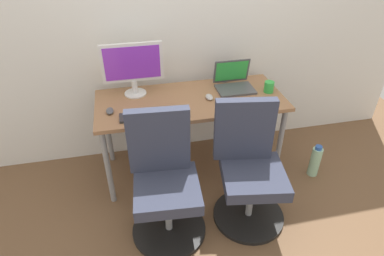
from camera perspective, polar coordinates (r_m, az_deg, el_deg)
ground_plane at (r=3.06m, az=-0.20°, el=-6.76°), size 5.28×5.28×0.00m
back_wall at (r=2.80m, az=-2.10°, el=19.54°), size 4.40×0.04×2.60m
desk at (r=2.69m, az=-0.23°, el=3.78°), size 1.51×0.64×0.72m
office_chair_left at (r=2.29m, az=-4.77°, el=-9.47°), size 0.54×0.54×0.94m
office_chair_right at (r=2.42m, az=9.90°, el=-7.23°), size 0.54×0.54×0.94m
water_bottle_on_floor at (r=3.09m, az=20.63°, el=-5.41°), size 0.09×0.09×0.31m
desktop_monitor at (r=2.66m, az=-10.31°, el=10.62°), size 0.48×0.18×0.43m
open_laptop at (r=2.82m, az=7.27°, el=7.98°), size 0.31×0.26×0.23m
keyboard_by_monitor at (r=2.43m, az=-8.55°, el=2.09°), size 0.34×0.12×0.02m
keyboard_by_laptop at (r=2.59m, az=10.22°, el=4.05°), size 0.34×0.12×0.02m
mouse_by_monitor at (r=2.53m, az=-14.10°, el=2.91°), size 0.06×0.10×0.03m
mouse_by_laptop at (r=2.65m, az=3.02°, el=5.41°), size 0.06×0.10×0.03m
coffee_mug at (r=2.81m, az=13.25°, el=6.97°), size 0.08×0.08×0.09m
pen_cup at (r=2.94m, az=5.61°, el=9.09°), size 0.07×0.07×0.10m
phone_near_laptop at (r=2.46m, az=-1.46°, el=2.78°), size 0.07×0.14×0.01m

